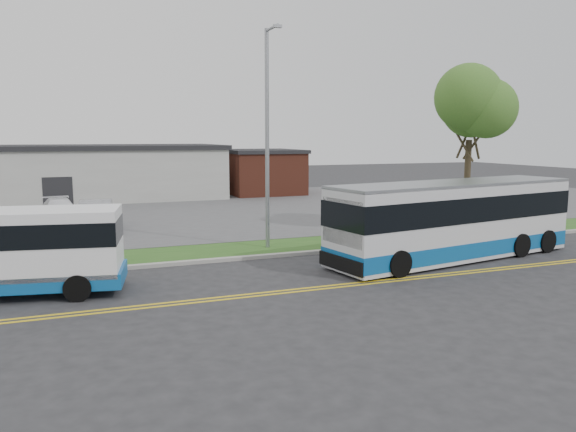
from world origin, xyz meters
name	(u,v)px	position (x,y,z in m)	size (l,w,h in m)	color
ground	(218,268)	(0.00, 0.00, 0.00)	(140.00, 140.00, 0.00)	#28282B
lane_line_north	(248,294)	(0.00, -3.85, 0.01)	(70.00, 0.12, 0.01)	yellow
lane_line_south	(250,297)	(0.00, -4.15, 0.01)	(70.00, 0.12, 0.01)	yellow
curb	(211,261)	(0.00, 1.10, 0.07)	(80.00, 0.30, 0.15)	#9E9B93
verge	(201,253)	(0.00, 2.90, 0.05)	(80.00, 3.30, 0.10)	#28541C
parking_lot	(155,212)	(0.00, 17.00, 0.05)	(80.00, 25.00, 0.10)	#4C4C4F
commercial_building	(58,173)	(-6.00, 27.00, 2.18)	(25.40, 10.40, 4.35)	#9E9E99
brick_wing	(261,172)	(10.50, 26.00, 1.96)	(6.30, 7.30, 3.90)	brown
tree_east	(470,113)	(14.00, 3.00, 6.20)	(5.20, 5.20, 8.33)	#33271C
streetlight_near	(268,132)	(3.00, 2.73, 5.23)	(0.35, 1.53, 9.50)	gray
shuttle_bus	(25,250)	(-6.58, -1.32, 1.47)	(7.43, 3.49, 2.75)	#0D5194
transit_bus	(453,220)	(9.51, -1.80, 1.62)	(11.79, 4.53, 3.20)	silver
parked_car_a	(96,215)	(-3.97, 10.58, 0.88)	(1.66, 4.76, 1.57)	#A6A8AD
parked_car_b	(60,210)	(-5.81, 14.79, 0.75)	(1.83, 4.50, 1.31)	white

